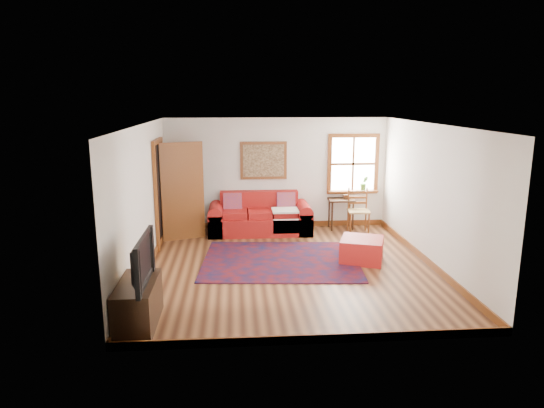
{
  "coord_description": "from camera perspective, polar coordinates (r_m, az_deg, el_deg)",
  "views": [
    {
      "loc": [
        -0.94,
        -8.09,
        2.95
      ],
      "look_at": [
        -0.27,
        0.6,
        1.02
      ],
      "focal_mm": 32.0,
      "sensor_mm": 36.0,
      "label": 1
    }
  ],
  "objects": [
    {
      "name": "media_cabinet",
      "position": [
        6.72,
        -15.49,
        -11.24
      ],
      "size": [
        0.48,
        1.08,
        0.59
      ],
      "primitive_type": "cube",
      "color": "#321E10",
      "rests_on": "ground"
    },
    {
      "name": "red_leather_sofa",
      "position": [
        10.75,
        -1.42,
        -1.81
      ],
      "size": [
        2.25,
        0.93,
        0.88
      ],
      "color": "#A41715",
      "rests_on": "ground"
    },
    {
      "name": "red_ottoman",
      "position": [
        9.06,
        10.52,
        -5.3
      ],
      "size": [
        0.95,
        0.95,
        0.42
      ],
      "primitive_type": "cube",
      "rotation": [
        0.0,
        0.0,
        -0.34
      ],
      "color": "#A41715",
      "rests_on": "ground"
    },
    {
      "name": "persian_rug",
      "position": [
        8.96,
        1.01,
        -6.65
      ],
      "size": [
        2.99,
        2.47,
        0.02
      ],
      "primitive_type": "cube",
      "rotation": [
        0.0,
        0.0,
        -0.08
      ],
      "color": "#540C0F",
      "rests_on": "ground"
    },
    {
      "name": "window",
      "position": [
        11.26,
        9.67,
        3.97
      ],
      "size": [
        1.18,
        0.2,
        1.38
      ],
      "color": "white",
      "rests_on": "ground"
    },
    {
      "name": "candle_hurricane",
      "position": [
        6.95,
        -14.62,
        -7.0
      ],
      "size": [
        0.12,
        0.12,
        0.18
      ],
      "color": "silver",
      "rests_on": "media_cabinet"
    },
    {
      "name": "ladder_back_chair",
      "position": [
        10.86,
        10.11,
        -0.54
      ],
      "size": [
        0.5,
        0.48,
        0.99
      ],
      "color": "tan",
      "rests_on": "ground"
    },
    {
      "name": "framed_artwork",
      "position": [
        10.92,
        -1.0,
        5.14
      ],
      "size": [
        1.05,
        0.07,
        0.85
      ],
      "color": "brown",
      "rests_on": "ground"
    },
    {
      "name": "doorway",
      "position": [
        10.13,
        -11.5,
        1.56
      ],
      "size": [
        0.89,
        1.08,
        2.14
      ],
      "color": "black",
      "rests_on": "ground"
    },
    {
      "name": "ground",
      "position": [
        8.67,
        2.12,
        -7.4
      ],
      "size": [
        5.5,
        5.5,
        0.0
      ],
      "primitive_type": "plane",
      "color": "#422111",
      "rests_on": "ground"
    },
    {
      "name": "room_envelope",
      "position": [
        8.27,
        2.2,
        3.46
      ],
      "size": [
        5.04,
        5.54,
        2.52
      ],
      "color": "silver",
      "rests_on": "ground"
    },
    {
      "name": "side_table",
      "position": [
        11.08,
        8.14,
        -0.03
      ],
      "size": [
        0.57,
        0.43,
        0.69
      ],
      "color": "#321E10",
      "rests_on": "ground"
    },
    {
      "name": "television",
      "position": [
        6.45,
        -15.72,
        -6.4
      ],
      "size": [
        0.15,
        1.11,
        0.64
      ],
      "primitive_type": "imported",
      "rotation": [
        0.0,
        0.0,
        1.57
      ],
      "color": "black",
      "rests_on": "media_cabinet"
    }
  ]
}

